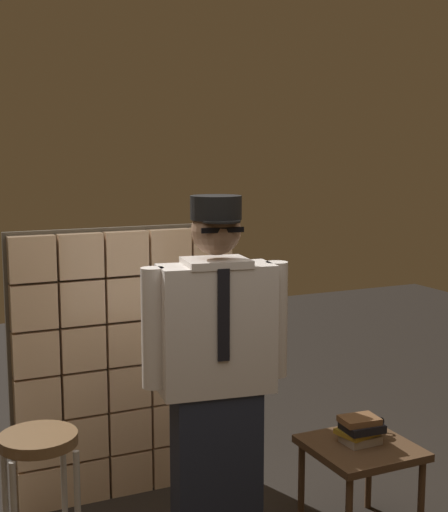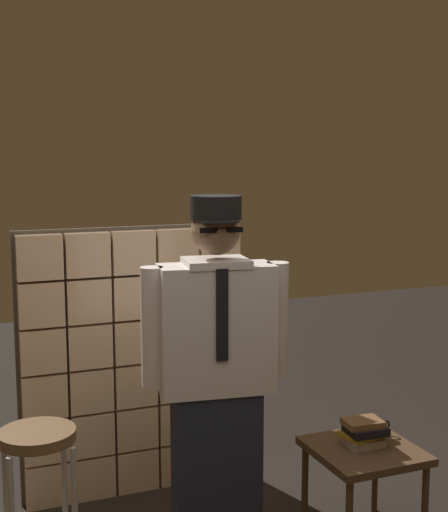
{
  "view_description": "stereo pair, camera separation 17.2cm",
  "coord_description": "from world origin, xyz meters",
  "px_view_note": "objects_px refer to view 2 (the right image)",
  "views": [
    {
      "loc": [
        -1.19,
        -2.56,
        1.99
      ],
      "look_at": [
        0.21,
        0.45,
        1.51
      ],
      "focal_mm": 50.57,
      "sensor_mm": 36.0,
      "label": 1
    },
    {
      "loc": [
        -1.04,
        -2.62,
        1.99
      ],
      "look_at": [
        0.21,
        0.45,
        1.51
      ],
      "focal_mm": 50.57,
      "sensor_mm": 36.0,
      "label": 2
    }
  ],
  "objects_px": {
    "book_stack": "(364,432)",
    "bar_stool": "(39,473)",
    "coffee_mug": "(377,428)",
    "side_table": "(364,459)",
    "standing_person": "(216,376)"
  },
  "relations": [
    {
      "from": "coffee_mug",
      "to": "book_stack",
      "type": "bearing_deg",
      "value": -148.53
    },
    {
      "from": "standing_person",
      "to": "side_table",
      "type": "distance_m",
      "value": 0.93
    },
    {
      "from": "bar_stool",
      "to": "coffee_mug",
      "type": "xyz_separation_m",
      "value": [
        1.75,
        -0.04,
        -0.03
      ]
    },
    {
      "from": "book_stack",
      "to": "bar_stool",
      "type": "bearing_deg",
      "value": 175.78
    },
    {
      "from": "bar_stool",
      "to": "side_table",
      "type": "height_order",
      "value": "bar_stool"
    },
    {
      "from": "standing_person",
      "to": "side_table",
      "type": "relative_size",
      "value": 3.45
    },
    {
      "from": "book_stack",
      "to": "standing_person",
      "type": "bearing_deg",
      "value": 173.48
    },
    {
      "from": "side_table",
      "to": "book_stack",
      "type": "relative_size",
      "value": 2.35
    },
    {
      "from": "bar_stool",
      "to": "coffee_mug",
      "type": "bearing_deg",
      "value": -1.18
    },
    {
      "from": "standing_person",
      "to": "coffee_mug",
      "type": "relative_size",
      "value": 14.24
    },
    {
      "from": "side_table",
      "to": "book_stack",
      "type": "distance_m",
      "value": 0.14
    },
    {
      "from": "standing_person",
      "to": "side_table",
      "type": "xyz_separation_m",
      "value": [
        0.77,
        -0.1,
        -0.5
      ]
    },
    {
      "from": "side_table",
      "to": "bar_stool",
      "type": "bearing_deg",
      "value": 175.22
    },
    {
      "from": "bar_stool",
      "to": "side_table",
      "type": "xyz_separation_m",
      "value": [
        1.61,
        -0.13,
        -0.15
      ]
    },
    {
      "from": "standing_person",
      "to": "book_stack",
      "type": "xyz_separation_m",
      "value": [
        0.78,
        -0.09,
        -0.37
      ]
    }
  ]
}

